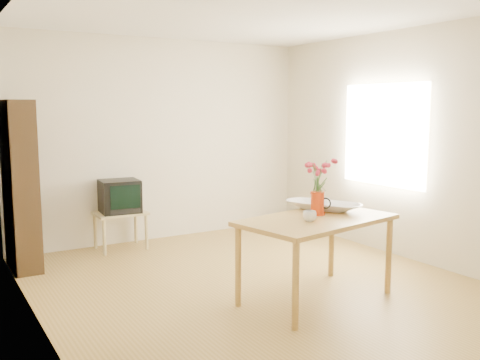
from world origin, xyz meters
TOP-DOWN VIEW (x-y plane):
  - room at (0.03, 0.00)m, footprint 4.50×4.50m
  - table at (0.25, -0.61)m, footprint 1.51×1.04m
  - tv_stand at (-0.70, 1.97)m, footprint 0.60×0.45m
  - bookshelf at (-1.85, 1.75)m, footprint 0.28×0.70m
  - pitcher at (0.35, -0.50)m, footprint 0.15×0.20m
  - flowers at (0.34, -0.50)m, footprint 0.25×0.25m
  - mug at (0.10, -0.70)m, footprint 0.17×0.17m
  - bowl at (0.54, -0.35)m, footprint 0.64×0.64m
  - teacup_a at (0.50, -0.35)m, footprint 0.08×0.08m
  - teacup_b at (0.58, -0.33)m, footprint 0.08×0.08m
  - television at (-0.70, 1.98)m, footprint 0.49×0.46m

SIDE VIEW (x-z plane):
  - tv_stand at x=-0.70m, z-range 0.16..0.62m
  - television at x=-0.70m, z-range 0.46..0.86m
  - table at x=0.25m, z-range 0.29..1.04m
  - mug at x=0.10m, z-range 0.75..0.84m
  - bookshelf at x=-1.85m, z-range -0.06..1.74m
  - pitcher at x=0.35m, z-range 0.74..0.96m
  - teacup_b at x=0.58m, z-range 0.90..0.96m
  - teacup_a at x=0.50m, z-range 0.90..0.96m
  - bowl at x=0.54m, z-range 0.75..1.20m
  - flowers at x=0.34m, z-range 0.96..1.30m
  - room at x=0.03m, z-range -0.95..3.55m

